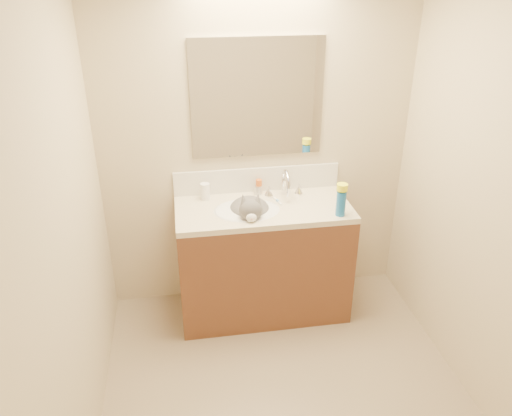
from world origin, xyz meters
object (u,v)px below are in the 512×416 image
object	(u,v)px
cat	(250,213)
silver_jar	(258,190)
basin	(247,219)
amber_bottle	(259,187)
faucet	(285,185)
vanity_cabinet	(263,262)
spray_can	(341,203)
pill_bottle	(205,191)

from	to	relation	value
cat	silver_jar	world-z (taller)	cat
basin	amber_bottle	bearing A→B (deg)	63.10
silver_jar	amber_bottle	size ratio (longest dim) A/B	0.58
faucet	amber_bottle	xyz separation A→B (m)	(-0.18, 0.08, -0.03)
vanity_cabinet	silver_jar	bearing A→B (deg)	90.71
vanity_cabinet	amber_bottle	size ratio (longest dim) A/B	11.01
vanity_cabinet	amber_bottle	bearing A→B (deg)	88.79
basin	spray_can	xyz separation A→B (m)	(0.60, -0.17, 0.16)
basin	pill_bottle	world-z (taller)	pill_bottle
basin	silver_jar	distance (m)	0.29
basin	cat	world-z (taller)	cat
cat	silver_jar	distance (m)	0.26
silver_jar	spray_can	xyz separation A→B (m)	(0.48, -0.41, 0.05)
faucet	silver_jar	distance (m)	0.20
faucet	cat	world-z (taller)	faucet
basin	vanity_cabinet	bearing A→B (deg)	14.04
amber_bottle	faucet	bearing A→B (deg)	-24.09
cat	pill_bottle	xyz separation A→B (m)	(-0.29, 0.21, 0.09)
vanity_cabinet	amber_bottle	xyz separation A→B (m)	(0.00, 0.22, 0.50)
faucet	pill_bottle	world-z (taller)	faucet
amber_bottle	cat	bearing A→B (deg)	-113.08
spray_can	basin	bearing A→B (deg)	163.91
basin	cat	xyz separation A→B (m)	(0.02, 0.01, 0.04)
pill_bottle	amber_bottle	world-z (taller)	pill_bottle
vanity_cabinet	faucet	bearing A→B (deg)	37.29
amber_bottle	spray_can	xyz separation A→B (m)	(0.47, -0.42, 0.03)
spray_can	faucet	bearing A→B (deg)	131.30
faucet	silver_jar	bearing A→B (deg)	158.32
vanity_cabinet	cat	distance (m)	0.43
cat	silver_jar	size ratio (longest dim) A/B	6.70
faucet	amber_bottle	bearing A→B (deg)	155.91
vanity_cabinet	amber_bottle	world-z (taller)	amber_bottle
vanity_cabinet	pill_bottle	size ratio (longest dim) A/B	10.10
amber_bottle	spray_can	size ratio (longest dim) A/B	0.63
basin	amber_bottle	xyz separation A→B (m)	(0.12, 0.25, 0.12)
pill_bottle	amber_bottle	bearing A→B (deg)	4.43
faucet	pill_bottle	xyz separation A→B (m)	(-0.56, 0.05, -0.03)
basin	spray_can	world-z (taller)	spray_can
basin	silver_jar	xyz separation A→B (m)	(0.12, 0.24, 0.10)
silver_jar	pill_bottle	bearing A→B (deg)	-176.36
faucet	spray_can	distance (m)	0.45
faucet	vanity_cabinet	bearing A→B (deg)	-142.71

